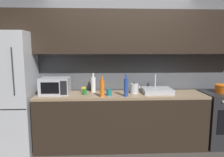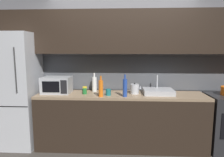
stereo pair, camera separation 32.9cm
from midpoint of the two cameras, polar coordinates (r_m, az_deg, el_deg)
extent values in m
cube|color=slate|center=(3.68, 5.20, 2.34)|extent=(4.48, 0.10, 2.50)
cube|color=#4C4F54|center=(3.63, 5.22, 1.47)|extent=(4.48, 0.01, 0.60)
cube|color=black|center=(3.45, 5.47, 12.75)|extent=(4.12, 0.34, 0.70)
cube|color=black|center=(3.47, 5.26, -11.93)|extent=(2.74, 0.60, 0.86)
cube|color=#8C7256|center=(3.35, 5.36, -4.68)|extent=(2.74, 0.60, 0.04)
cube|color=#B7BABF|center=(3.70, -22.84, -3.03)|extent=(0.68, 0.66, 1.89)
cube|color=black|center=(3.45, -25.07, -7.16)|extent=(0.67, 0.00, 0.01)
cylinder|color=#333333|center=(3.25, -22.91, 2.23)|extent=(0.02, 0.02, 0.66)
cube|color=#A8AAAF|center=(3.46, -12.59, -1.80)|extent=(0.46, 0.34, 0.27)
cube|color=black|center=(3.31, -14.08, -2.30)|extent=(0.28, 0.01, 0.18)
cube|color=black|center=(3.25, -10.59, -2.37)|extent=(0.10, 0.01, 0.22)
cube|color=#ADAFB5|center=(3.44, 15.51, -3.57)|extent=(0.48, 0.38, 0.08)
cylinder|color=silver|center=(3.54, 15.14, -0.75)|extent=(0.02, 0.02, 0.22)
cylinder|color=#B7BABF|center=(3.37, 9.14, -2.93)|extent=(0.14, 0.14, 0.16)
sphere|color=black|center=(3.35, 9.17, -1.39)|extent=(0.02, 0.02, 0.02)
cone|color=#B7BABF|center=(3.37, 10.68, -2.40)|extent=(0.03, 0.03, 0.05)
cylinder|color=#234299|center=(3.13, 6.66, -2.66)|extent=(0.07, 0.07, 0.27)
cylinder|color=#234299|center=(3.10, 6.71, 0.45)|extent=(0.03, 0.03, 0.07)
cylinder|color=silver|center=(3.49, -2.27, -1.66)|extent=(0.08, 0.08, 0.25)
cylinder|color=silver|center=(3.46, -2.28, 0.97)|extent=(0.03, 0.03, 0.07)
cylinder|color=orange|center=(3.12, -0.13, -2.87)|extent=(0.07, 0.07, 0.25)
cylinder|color=orange|center=(3.09, -0.13, 0.07)|extent=(0.03, 0.03, 0.07)
cylinder|color=#1E6B2D|center=(3.33, -4.86, -3.62)|extent=(0.07, 0.07, 0.09)
cylinder|color=#19666B|center=(3.21, 1.88, -3.91)|extent=(0.08, 0.08, 0.10)
cylinder|color=gold|center=(3.52, -4.99, -2.99)|extent=(0.08, 0.08, 0.09)
camera|label=1|loc=(0.16, -87.14, 0.42)|focal=32.67mm
camera|label=2|loc=(0.16, 92.86, -0.42)|focal=32.67mm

